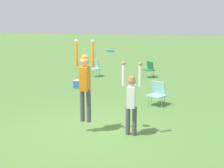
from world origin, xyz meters
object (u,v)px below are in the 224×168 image
at_px(person_defending, 131,97).
at_px(camping_chair_1, 96,67).
at_px(person_jumping, 85,78).
at_px(frisbee, 110,51).
at_px(camping_chair_2, 149,68).
at_px(camping_chair_0, 157,92).
at_px(cooler_box, 79,84).

bearing_deg(person_defending, camping_chair_1, -160.26).
relative_size(person_jumping, camping_chair_1, 2.39).
height_order(person_jumping, frisbee, person_jumping).
distance_m(person_defending, camping_chair_2, 8.89).
height_order(person_jumping, camping_chair_2, person_jumping).
bearing_deg(frisbee, camping_chair_0, 79.61).
distance_m(person_jumping, camping_chair_1, 8.83).
relative_size(frisbee, camping_chair_0, 0.27).
height_order(person_defending, camping_chair_2, person_defending).
bearing_deg(person_defending, person_jumping, -90.00).
height_order(person_defending, camping_chair_1, person_defending).
distance_m(person_jumping, person_defending, 1.32).
bearing_deg(person_jumping, frisbee, -78.98).
relative_size(camping_chair_1, cooler_box, 2.41).
relative_size(person_defending, camping_chair_0, 2.33).
distance_m(camping_chair_0, camping_chair_2, 5.70).
distance_m(person_defending, frisbee, 1.33).
bearing_deg(camping_chair_1, cooler_box, 138.27).
bearing_deg(camping_chair_2, camping_chair_0, 146.24).
bearing_deg(person_jumping, camping_chair_1, 12.09).
bearing_deg(cooler_box, frisbee, -55.23).
bearing_deg(camping_chair_1, frisbee, 155.02).
bearing_deg(camping_chair_1, camping_chair_0, 172.49).
xyz_separation_m(frisbee, camping_chair_0, (0.59, 3.23, -1.75)).
relative_size(camping_chair_0, camping_chair_2, 0.99).
distance_m(frisbee, cooler_box, 6.20).
bearing_deg(camping_chair_0, camping_chair_1, -22.90).
height_order(person_jumping, camping_chair_1, person_jumping).
bearing_deg(person_jumping, cooler_box, 18.88).
relative_size(person_jumping, camping_chair_2, 2.63).
height_order(person_jumping, person_defending, person_jumping).
relative_size(person_defending, frisbee, 8.76).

